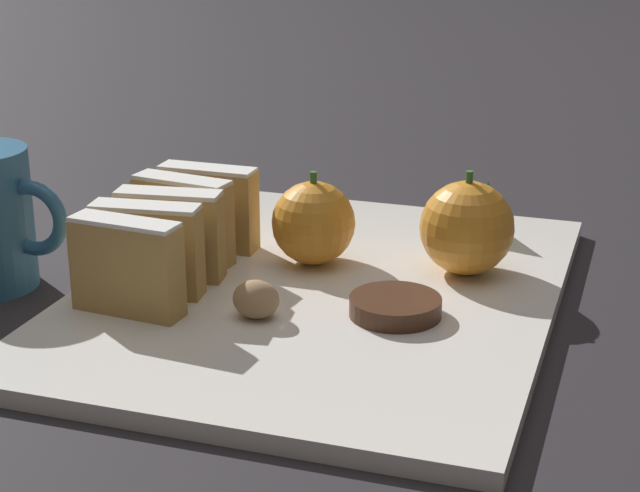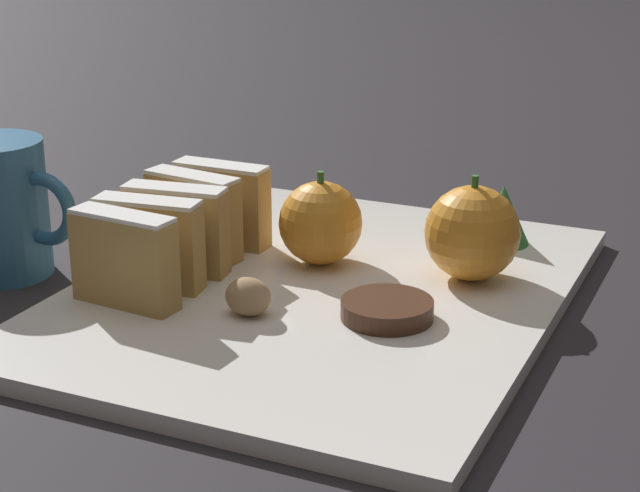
{
  "view_description": "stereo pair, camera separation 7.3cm",
  "coord_description": "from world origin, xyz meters",
  "px_view_note": "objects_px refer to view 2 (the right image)",
  "views": [
    {
      "loc": [
        0.21,
        -0.65,
        0.29
      ],
      "look_at": [
        0.0,
        0.0,
        0.04
      ],
      "focal_mm": 60.0,
      "sensor_mm": 36.0,
      "label": 1
    },
    {
      "loc": [
        0.28,
        -0.63,
        0.29
      ],
      "look_at": [
        0.0,
        0.0,
        0.04
      ],
      "focal_mm": 60.0,
      "sensor_mm": 36.0,
      "label": 2
    }
  ],
  "objects_px": {
    "chocolate_cookie": "(387,309)",
    "walnut": "(248,297)",
    "orange_far": "(472,233)",
    "orange_near": "(321,223)"
  },
  "relations": [
    {
      "from": "orange_far",
      "to": "walnut",
      "type": "distance_m",
      "value": 0.17
    },
    {
      "from": "chocolate_cookie",
      "to": "walnut",
      "type": "bearing_deg",
      "value": -159.9
    },
    {
      "from": "chocolate_cookie",
      "to": "orange_far",
      "type": "bearing_deg",
      "value": 72.93
    },
    {
      "from": "orange_far",
      "to": "chocolate_cookie",
      "type": "bearing_deg",
      "value": -107.07
    },
    {
      "from": "orange_far",
      "to": "walnut",
      "type": "bearing_deg",
      "value": -132.61
    },
    {
      "from": "orange_far",
      "to": "walnut",
      "type": "relative_size",
      "value": 2.44
    },
    {
      "from": "orange_near",
      "to": "walnut",
      "type": "xyz_separation_m",
      "value": [
        -0.0,
        -0.11,
        -0.02
      ]
    },
    {
      "from": "orange_far",
      "to": "chocolate_cookie",
      "type": "distance_m",
      "value": 0.1
    },
    {
      "from": "walnut",
      "to": "chocolate_cookie",
      "type": "bearing_deg",
      "value": 20.1
    },
    {
      "from": "walnut",
      "to": "chocolate_cookie",
      "type": "xyz_separation_m",
      "value": [
        0.08,
        0.03,
        -0.01
      ]
    }
  ]
}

